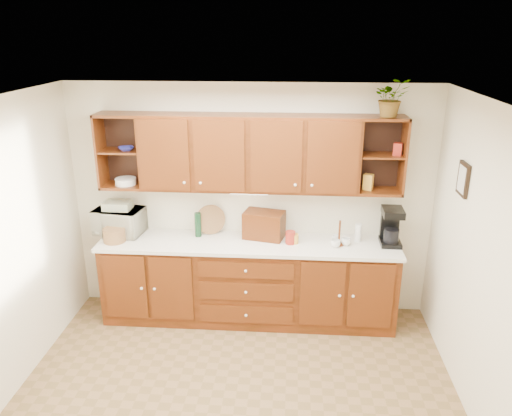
% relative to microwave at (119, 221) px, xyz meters
% --- Properties ---
extents(floor, '(4.00, 4.00, 0.00)m').
position_rel_microwave_xyz_m(floor, '(1.46, -1.58, -1.09)').
color(floor, brown).
rests_on(floor, ground).
extents(ceiling, '(4.00, 4.00, 0.00)m').
position_rel_microwave_xyz_m(ceiling, '(1.46, -1.58, 1.51)').
color(ceiling, white).
rests_on(ceiling, back_wall).
extents(back_wall, '(4.00, 0.00, 4.00)m').
position_rel_microwave_xyz_m(back_wall, '(1.46, 0.17, 0.21)').
color(back_wall, '#EDE4C7').
rests_on(back_wall, floor).
extents(right_wall, '(0.00, 3.50, 3.50)m').
position_rel_microwave_xyz_m(right_wall, '(3.46, -1.58, 0.21)').
color(right_wall, '#EDE4C7').
rests_on(right_wall, floor).
extents(base_cabinets, '(3.20, 0.60, 0.90)m').
position_rel_microwave_xyz_m(base_cabinets, '(1.46, -0.13, -0.64)').
color(base_cabinets, '#351A06').
rests_on(base_cabinets, floor).
extents(countertop, '(3.24, 0.64, 0.04)m').
position_rel_microwave_xyz_m(countertop, '(1.46, -0.14, -0.17)').
color(countertop, white).
rests_on(countertop, base_cabinets).
extents(upper_cabinets, '(3.20, 0.33, 0.80)m').
position_rel_microwave_xyz_m(upper_cabinets, '(1.47, 0.01, 0.81)').
color(upper_cabinets, '#351A06').
rests_on(upper_cabinets, back_wall).
extents(undercabinet_light, '(0.40, 0.05, 0.02)m').
position_rel_microwave_xyz_m(undercabinet_light, '(1.46, -0.04, 0.38)').
color(undercabinet_light, white).
rests_on(undercabinet_light, upper_cabinets).
extents(framed_picture, '(0.03, 0.24, 0.30)m').
position_rel_microwave_xyz_m(framed_picture, '(3.44, -0.68, 0.76)').
color(framed_picture, black).
rests_on(framed_picture, right_wall).
extents(wicker_basket, '(0.31, 0.31, 0.15)m').
position_rel_microwave_xyz_m(wicker_basket, '(0.02, -0.23, -0.07)').
color(wicker_basket, olive).
rests_on(wicker_basket, countertop).
extents(microwave, '(0.57, 0.43, 0.29)m').
position_rel_microwave_xyz_m(microwave, '(0.00, 0.00, 0.00)').
color(microwave, silver).
rests_on(microwave, countertop).
extents(towel_stack, '(0.30, 0.22, 0.09)m').
position_rel_microwave_xyz_m(towel_stack, '(0.00, 0.00, 0.19)').
color(towel_stack, '#EECE70').
rests_on(towel_stack, microwave).
extents(wine_bottle, '(0.09, 0.09, 0.27)m').
position_rel_microwave_xyz_m(wine_bottle, '(0.89, -0.02, -0.01)').
color(wine_bottle, '#10321A').
rests_on(wine_bottle, countertop).
extents(woven_tray, '(0.34, 0.20, 0.33)m').
position_rel_microwave_xyz_m(woven_tray, '(1.02, 0.08, -0.14)').
color(woven_tray, olive).
rests_on(woven_tray, countertop).
extents(bread_box, '(0.48, 0.36, 0.30)m').
position_rel_microwave_xyz_m(bread_box, '(1.62, 0.00, 0.00)').
color(bread_box, '#351A06').
rests_on(bread_box, countertop).
extents(mug_tree, '(0.22, 0.24, 0.28)m').
position_rel_microwave_xyz_m(mug_tree, '(2.43, -0.14, -0.10)').
color(mug_tree, '#351A06').
rests_on(mug_tree, countertop).
extents(canister_red, '(0.13, 0.13, 0.14)m').
position_rel_microwave_xyz_m(canister_red, '(1.92, -0.15, -0.08)').
color(canister_red, maroon).
rests_on(canister_red, countertop).
extents(canister_white, '(0.09, 0.09, 0.20)m').
position_rel_microwave_xyz_m(canister_white, '(2.65, -0.03, -0.05)').
color(canister_white, white).
rests_on(canister_white, countertop).
extents(canister_yellow, '(0.11, 0.11, 0.10)m').
position_rel_microwave_xyz_m(canister_yellow, '(1.96, -0.13, -0.09)').
color(canister_yellow, gold).
rests_on(canister_yellow, countertop).
extents(coffee_maker, '(0.22, 0.28, 0.40)m').
position_rel_microwave_xyz_m(coffee_maker, '(2.98, -0.06, 0.05)').
color(coffee_maker, black).
rests_on(coffee_maker, countertop).
extents(bowl_stack, '(0.21, 0.21, 0.04)m').
position_rel_microwave_xyz_m(bowl_stack, '(0.16, -0.02, 0.83)').
color(bowl_stack, navy).
rests_on(bowl_stack, upper_cabinets).
extents(plate_stack, '(0.29, 0.29, 0.07)m').
position_rel_microwave_xyz_m(plate_stack, '(0.12, -0.00, 0.47)').
color(plate_stack, white).
rests_on(plate_stack, upper_cabinets).
extents(pantry_box_yellow, '(0.12, 0.11, 0.17)m').
position_rel_microwave_xyz_m(pantry_box_yellow, '(2.71, -0.00, 0.52)').
color(pantry_box_yellow, gold).
rests_on(pantry_box_yellow, upper_cabinets).
extents(pantry_box_red, '(0.10, 0.10, 0.13)m').
position_rel_microwave_xyz_m(pantry_box_red, '(2.98, -0.01, 0.88)').
color(pantry_box_red, maroon).
rests_on(pantry_box_red, upper_cabinets).
extents(potted_plant, '(0.37, 0.32, 0.38)m').
position_rel_microwave_xyz_m(potted_plant, '(2.87, -0.03, 1.39)').
color(potted_plant, '#999999').
rests_on(potted_plant, upper_cabinets).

